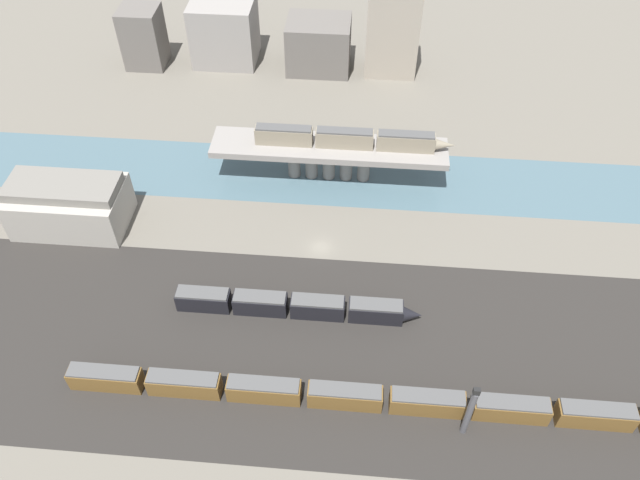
{
  "coord_description": "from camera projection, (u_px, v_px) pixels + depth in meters",
  "views": [
    {
      "loc": [
        6.94,
        -83.19,
        90.25
      ],
      "look_at": [
        0.0,
        -1.23,
        3.45
      ],
      "focal_mm": 35.0,
      "sensor_mm": 36.0,
      "label": 1
    }
  ],
  "objects": [
    {
      "name": "ground_plane",
      "position": [
        321.0,
        247.0,
        122.93
      ],
      "size": [
        400.0,
        400.0,
        0.0
      ],
      "primitive_type": "plane",
      "color": "#666056"
    },
    {
      "name": "railbed_yard",
      "position": [
        309.0,
        350.0,
        106.48
      ],
      "size": [
        280.0,
        42.0,
        0.01
      ],
      "primitive_type": "cube",
      "color": "#282623",
      "rests_on": "ground"
    },
    {
      "name": "river_water",
      "position": [
        329.0,
        176.0,
        137.69
      ],
      "size": [
        320.0,
        18.97,
        0.01
      ],
      "primitive_type": "cube",
      "color": "#47606B",
      "rests_on": "ground"
    },
    {
      "name": "bridge",
      "position": [
        329.0,
        152.0,
        132.81
      ],
      "size": [
        50.05,
        9.4,
        8.62
      ],
      "color": "gray",
      "rests_on": "ground"
    },
    {
      "name": "train_on_bridge",
      "position": [
        350.0,
        139.0,
        129.73
      ],
      "size": [
        41.74,
        2.63,
        4.06
      ],
      "color": "gray",
      "rests_on": "bridge"
    },
    {
      "name": "train_yard_near",
      "position": [
        394.0,
        400.0,
        97.71
      ],
      "size": [
        106.1,
        2.94,
        4.16
      ],
      "color": "brown",
      "rests_on": "ground"
    },
    {
      "name": "train_yard_mid",
      "position": [
        295.0,
        306.0,
        110.53
      ],
      "size": [
        43.69,
        3.16,
        4.08
      ],
      "color": "black",
      "rests_on": "ground"
    },
    {
      "name": "warehouse_building",
      "position": [
        69.0,
        204.0,
        124.15
      ],
      "size": [
        22.14,
        12.96,
        10.63
      ],
      "color": "#9E998E",
      "rests_on": "ground"
    },
    {
      "name": "signal_tower",
      "position": [
        470.0,
        412.0,
        91.95
      ],
      "size": [
        1.0,
        1.0,
        12.48
      ],
      "color": "#4C4C51",
      "rests_on": "ground"
    },
    {
      "name": "city_block_far_left",
      "position": [
        143.0,
        37.0,
        164.37
      ],
      "size": [
        10.11,
        9.54,
        15.63
      ],
      "primitive_type": "cube",
      "color": "#605B56",
      "rests_on": "ground"
    },
    {
      "name": "city_block_left",
      "position": [
        225.0,
        31.0,
        165.69
      ],
      "size": [
        16.51,
        13.75,
        16.37
      ],
      "primitive_type": "cube",
      "color": "gray",
      "rests_on": "ground"
    },
    {
      "name": "city_block_center",
      "position": [
        319.0,
        45.0,
        164.01
      ],
      "size": [
        16.5,
        12.97,
        13.21
      ],
      "primitive_type": "cube",
      "color": "#605B56",
      "rests_on": "ground"
    },
    {
      "name": "city_block_right",
      "position": [
        393.0,
        32.0,
        159.16
      ],
      "size": [
        13.24,
        8.76,
        22.57
      ],
      "primitive_type": "cube",
      "color": "gray",
      "rests_on": "ground"
    }
  ]
}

